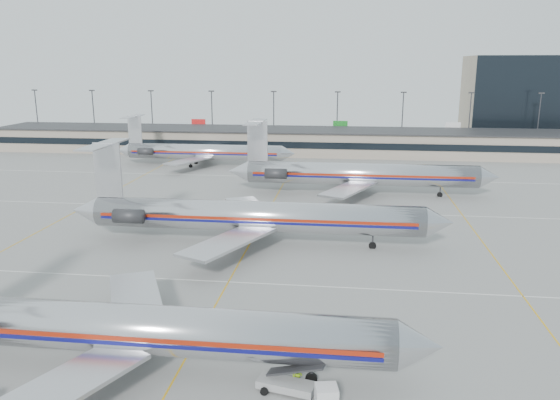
% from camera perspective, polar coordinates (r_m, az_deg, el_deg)
% --- Properties ---
extents(ground, '(260.00, 260.00, 0.00)m').
position_cam_1_polar(ground, '(50.09, -7.91, -12.82)').
color(ground, gray).
rests_on(ground, ground).
extents(apron_markings, '(160.00, 0.15, 0.02)m').
position_cam_1_polar(apron_markings, '(58.91, -5.40, -8.51)').
color(apron_markings, silver).
rests_on(apron_markings, ground).
extents(terminal, '(162.00, 17.00, 6.25)m').
position_cam_1_polar(terminal, '(142.90, 2.18, 6.19)').
color(terminal, gray).
rests_on(terminal, ground).
extents(light_mast_row, '(163.60, 0.40, 15.28)m').
position_cam_1_polar(light_mast_row, '(156.19, 2.65, 8.85)').
color(light_mast_row, '#38383D').
rests_on(light_mast_row, ground).
extents(distant_building, '(30.00, 20.00, 25.00)m').
position_cam_1_polar(distant_building, '(178.48, 23.67, 9.61)').
color(distant_building, tan).
rests_on(distant_building, ground).
extents(jet_foreground, '(46.31, 27.27, 12.12)m').
position_cam_1_polar(jet_foreground, '(43.44, -17.06, -12.56)').
color(jet_foreground, silver).
rests_on(jet_foreground, ground).
extents(jet_second_row, '(49.20, 28.97, 12.88)m').
position_cam_1_polar(jet_second_row, '(69.70, -3.30, -1.65)').
color(jet_second_row, silver).
rests_on(jet_second_row, ground).
extents(jet_third_row, '(47.35, 29.13, 12.95)m').
position_cam_1_polar(jet_third_row, '(97.23, 7.88, 2.74)').
color(jet_third_row, silver).
rests_on(jet_third_row, ground).
extents(jet_back_row, '(41.51, 25.53, 11.35)m').
position_cam_1_polar(jet_back_row, '(125.45, -8.26, 5.03)').
color(jet_back_row, silver).
rests_on(jet_back_row, ground).
extents(uld_container, '(2.00, 1.77, 1.85)m').
position_cam_1_polar(uld_container, '(38.58, 4.87, -20.02)').
color(uld_container, '#2D2D30').
rests_on(uld_container, ground).
extents(belt_loader, '(4.99, 2.37, 2.56)m').
position_cam_1_polar(belt_loader, '(40.50, 0.79, -18.57)').
color(belt_loader, gray).
rests_on(belt_loader, ground).
extents(ramp_worker_near, '(0.79, 0.77, 1.82)m').
position_cam_1_polar(ramp_worker_near, '(39.02, 5.21, -19.63)').
color(ramp_worker_near, '#CDEE16').
rests_on(ramp_worker_near, ground).
extents(ramp_worker_far, '(1.05, 0.97, 1.73)m').
position_cam_1_polar(ramp_worker_far, '(41.06, 1.80, -17.78)').
color(ramp_worker_far, '#8BC212').
rests_on(ramp_worker_far, ground).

